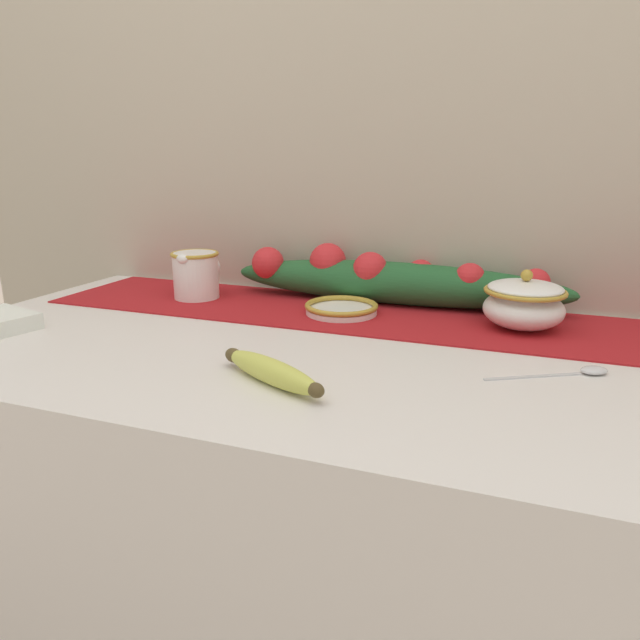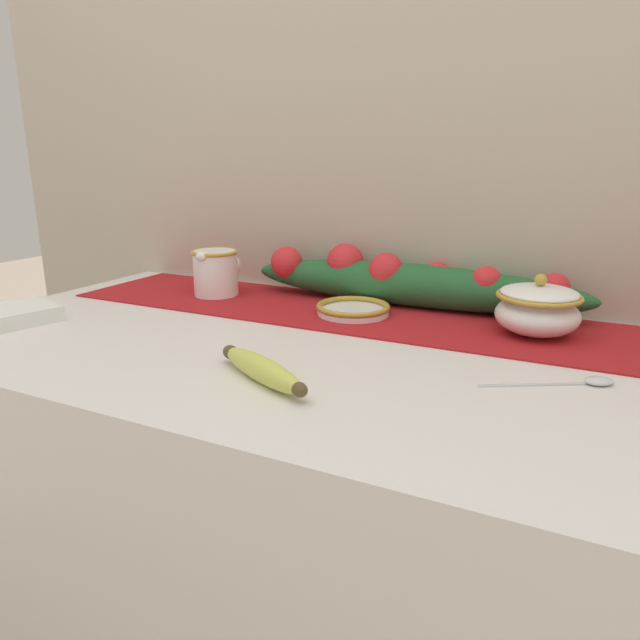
% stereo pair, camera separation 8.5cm
% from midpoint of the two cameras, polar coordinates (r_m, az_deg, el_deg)
% --- Properties ---
extents(countertop, '(1.44, 0.68, 0.91)m').
position_cam_midpoint_polar(countertop, '(1.12, 5.12, -25.55)').
color(countertop, silver).
rests_on(countertop, ground_plane).
extents(back_wall, '(2.24, 0.04, 2.40)m').
position_cam_midpoint_polar(back_wall, '(1.18, 12.70, 16.01)').
color(back_wall, '#B7AD99').
rests_on(back_wall, ground_plane).
extents(table_runner, '(1.33, 0.27, 0.00)m').
position_cam_midpoint_polar(table_runner, '(1.06, 9.57, 0.21)').
color(table_runner, '#A8191E').
rests_on(table_runner, countertop).
extents(cream_pitcher, '(0.10, 0.12, 0.10)m').
position_cam_midpoint_polar(cream_pitcher, '(1.22, -8.42, 4.88)').
color(cream_pitcher, white).
rests_on(cream_pitcher, countertop).
extents(sugar_bowl, '(0.14, 0.14, 0.10)m').
position_cam_midpoint_polar(sugar_bowl, '(1.01, 23.24, 1.01)').
color(sugar_bowl, white).
rests_on(sugar_bowl, countertop).
extents(small_dish, '(0.14, 0.14, 0.02)m').
position_cam_midpoint_polar(small_dish, '(1.07, 5.62, 1.08)').
color(small_dish, white).
rests_on(small_dish, countertop).
extents(banana, '(0.19, 0.11, 0.03)m').
position_cam_midpoint_polar(banana, '(0.75, -2.64, -4.98)').
color(banana, '#CCD156').
rests_on(banana, countertop).
extents(spoon, '(0.16, 0.10, 0.01)m').
position_cam_midpoint_polar(spoon, '(0.84, 27.98, -5.51)').
color(spoon, silver).
rests_on(spoon, countertop).
extents(napkin_stack, '(0.15, 0.15, 0.03)m').
position_cam_midpoint_polar(napkin_stack, '(1.14, -26.37, 0.48)').
color(napkin_stack, white).
rests_on(napkin_stack, countertop).
extents(poinsettia_garland, '(0.68, 0.09, 0.11)m').
position_cam_midpoint_polar(poinsettia_garland, '(1.14, 10.49, 3.82)').
color(poinsettia_garland, '#235B2D').
rests_on(poinsettia_garland, countertop).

